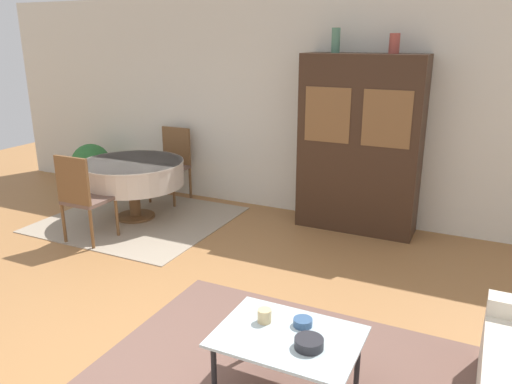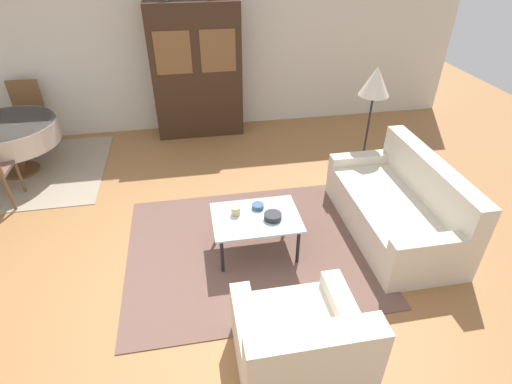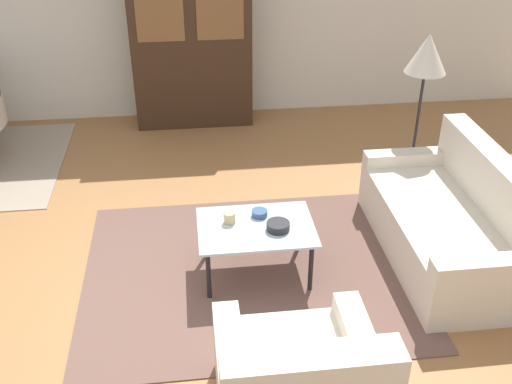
# 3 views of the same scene
# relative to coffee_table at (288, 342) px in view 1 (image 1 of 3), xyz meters

# --- Properties ---
(ground_plane) EXTENTS (14.00, 14.00, 0.00)m
(ground_plane) POSITION_rel_coffee_table_xyz_m (-0.97, -0.26, -0.40)
(ground_plane) COLOR #9E6B3D
(wall_back) EXTENTS (10.00, 0.06, 2.70)m
(wall_back) POSITION_rel_coffee_table_xyz_m (-0.97, 3.37, 0.95)
(wall_back) COLOR beige
(wall_back) RESTS_ON ground_plane
(dining_rug) EXTENTS (2.13, 1.98, 0.01)m
(dining_rug) POSITION_rel_coffee_table_xyz_m (-2.90, 2.17, -0.40)
(dining_rug) COLOR gray
(dining_rug) RESTS_ON ground_plane
(coffee_table) EXTENTS (0.89, 0.64, 0.44)m
(coffee_table) POSITION_rel_coffee_table_xyz_m (0.00, 0.00, 0.00)
(coffee_table) COLOR black
(coffee_table) RESTS_ON area_rug
(display_cabinet) EXTENTS (1.37, 0.47, 2.03)m
(display_cabinet) POSITION_rel_coffee_table_xyz_m (-0.38, 3.09, 0.62)
(display_cabinet) COLOR #382316
(display_cabinet) RESTS_ON ground_plane
(dining_table) EXTENTS (1.27, 1.27, 0.73)m
(dining_table) POSITION_rel_coffee_table_xyz_m (-2.98, 2.20, 0.19)
(dining_table) COLOR brown
(dining_table) RESTS_ON dining_rug
(dining_chair_near) EXTENTS (0.44, 0.44, 1.00)m
(dining_chair_near) POSITION_rel_coffee_table_xyz_m (-2.98, 1.35, 0.16)
(dining_chair_near) COLOR brown
(dining_chair_near) RESTS_ON dining_rug
(dining_chair_far) EXTENTS (0.44, 0.44, 1.00)m
(dining_chair_far) POSITION_rel_coffee_table_xyz_m (-2.98, 3.06, 0.16)
(dining_chair_far) COLOR brown
(dining_chair_far) RESTS_ON dining_rug
(cup) EXTENTS (0.09, 0.09, 0.09)m
(cup) POSITION_rel_coffee_table_xyz_m (-0.20, 0.08, 0.09)
(cup) COLOR tan
(cup) RESTS_ON coffee_table
(bowl) EXTENTS (0.18, 0.18, 0.06)m
(bowl) POSITION_rel_coffee_table_xyz_m (0.16, -0.06, 0.08)
(bowl) COLOR #232328
(bowl) RESTS_ON coffee_table
(bowl_small) EXTENTS (0.12, 0.12, 0.05)m
(bowl_small) POSITION_rel_coffee_table_xyz_m (0.04, 0.14, 0.07)
(bowl_small) COLOR #33517A
(bowl_small) RESTS_ON coffee_table
(vase_tall) EXTENTS (0.10, 0.10, 0.27)m
(vase_tall) POSITION_rel_coffee_table_xyz_m (-0.72, 3.09, 1.76)
(vase_tall) COLOR #4C7A60
(vase_tall) RESTS_ON display_cabinet
(vase_short) EXTENTS (0.11, 0.11, 0.21)m
(vase_short) POSITION_rel_coffee_table_xyz_m (-0.08, 3.09, 1.74)
(vase_short) COLOR #9E4238
(vase_short) RESTS_ON display_cabinet
(potted_plant) EXTENTS (0.56, 0.56, 0.72)m
(potted_plant) POSITION_rel_coffee_table_xyz_m (-4.24, 2.82, -0.00)
(potted_plant) COLOR beige
(potted_plant) RESTS_ON ground_plane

